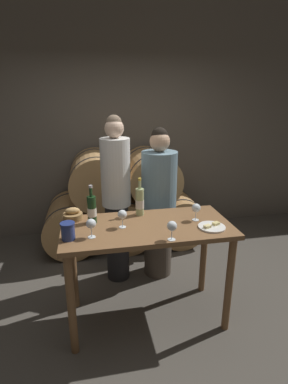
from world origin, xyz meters
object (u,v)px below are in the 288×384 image
Objects in this scene: person_right at (159,205)px; wine_glass_left at (122,215)px; tasting_table at (147,241)px; bread_basket at (73,215)px; person_left at (116,199)px; wine_glass_center at (172,226)px; blue_crock at (68,230)px; wine_glass_far_left at (91,224)px; wine_bottle_white at (140,202)px; wine_bottle_red at (92,210)px; cheese_plate at (212,227)px; wine_glass_right at (196,208)px.

person_right is 0.87m from wine_glass_left.
bread_basket reaches higher than tasting_table.
wine_glass_center is (0.31, -0.99, 0.11)m from person_left.
person_right reaches higher than bread_basket.
wine_glass_far_left reaches higher than blue_crock.
wine_glass_left is (-0.19, -0.24, -0.01)m from wine_bottle_white.
person_left is 0.71m from wine_glass_left.
wine_glass_left is at bearing -128.26° from wine_bottle_white.
wine_bottle_red reaches higher than wine_glass_left.
wine_bottle_red is at bearing 148.98° from wine_glass_left.
wine_glass_left is 1.00× the size of wine_glass_center.
wine_bottle_red reaches higher than wine_glass_center.
person_left is 1.10m from cheese_plate.
cheese_plate is at bearing -50.58° from person_left.
person_right is at bearing 105.73° from cheese_plate.
blue_crock is 0.89× the size of wine_glass_center.
person_left is 11.73× the size of wine_glass_right.
wine_glass_left is at bearing -179.64° from tasting_table.
wine_glass_far_left is (0.17, -0.00, 0.04)m from blue_crock.
person_right is 10.89× the size of wine_glass_left.
person_left reaches higher than cheese_plate.
tasting_table is at bearing 163.53° from cheese_plate.
wine_bottle_red is at bearing 162.95° from cheese_plate.
person_left is 13.19× the size of blue_crock.
blue_crock is (-0.91, -0.83, 0.17)m from person_right.
wine_glass_left is at bearing -177.95° from wine_glass_right.
wine_glass_far_left is at bearing -108.59° from person_left.
wine_glass_center is (0.59, -0.16, 0.00)m from wine_glass_far_left.
wine_glass_far_left is 0.91m from wine_glass_right.
wine_glass_far_left is 1.00× the size of wine_glass_left.
wine_glass_left is at bearing -91.95° from person_left.
wine_glass_far_left is (-0.98, 0.02, 0.10)m from cheese_plate.
wine_glass_left is at bearing 138.97° from wine_glass_center.
wine_bottle_white is 0.60m from bread_basket.
wine_glass_center is at bearing -134.37° from wine_glass_right.
cheese_plate is (1.13, -0.40, -0.03)m from bread_basket.
wine_glass_far_left is at bearing -140.01° from wine_bottle_white.
cheese_plate is 1.46× the size of wine_glass_right.
blue_crock is (-0.64, -0.13, 0.22)m from tasting_table.
wine_bottle_red is 1.50× the size of cheese_plate.
person_left is 5.35× the size of wine_bottle_red.
wine_glass_right is (0.88, -0.12, -0.01)m from wine_bottle_red.
tasting_table is at bearing -177.14° from wine_glass_right.
person_left is at bearing 46.03° from bread_basket.
person_right is at bearing 26.66° from bread_basket.
wine_glass_right is at bearing 113.81° from cheese_plate.
tasting_table is 0.55m from wine_glass_far_left.
person_right is 4.97× the size of wine_bottle_red.
person_left is 8.02× the size of cheese_plate.
wine_bottle_white is (0.17, -0.46, 0.13)m from person_left.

